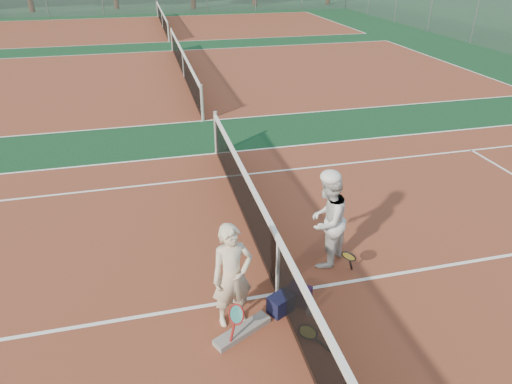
% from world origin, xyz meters
% --- Properties ---
extents(ground, '(130.00, 130.00, 0.00)m').
position_xyz_m(ground, '(0.00, 0.00, 0.00)').
color(ground, '#0E331A').
rests_on(ground, ground).
extents(court_main, '(23.77, 10.97, 0.01)m').
position_xyz_m(court_main, '(0.00, 0.00, 0.00)').
color(court_main, brown).
rests_on(court_main, ground).
extents(court_far_a, '(23.77, 10.97, 0.01)m').
position_xyz_m(court_far_a, '(0.00, 13.50, 0.00)').
color(court_far_a, brown).
rests_on(court_far_a, ground).
extents(court_far_b, '(23.77, 10.97, 0.01)m').
position_xyz_m(court_far_b, '(0.00, 27.00, 0.00)').
color(court_far_b, brown).
rests_on(court_far_b, ground).
extents(net_main, '(0.10, 10.98, 1.02)m').
position_xyz_m(net_main, '(0.00, 0.00, 0.51)').
color(net_main, black).
rests_on(net_main, ground).
extents(net_far_a, '(0.10, 10.98, 1.02)m').
position_xyz_m(net_far_a, '(0.00, 13.50, 0.51)').
color(net_far_a, black).
rests_on(net_far_a, ground).
extents(net_far_b, '(0.10, 10.98, 1.02)m').
position_xyz_m(net_far_b, '(0.00, 27.00, 0.51)').
color(net_far_b, black).
rests_on(net_far_b, ground).
extents(player_a, '(0.61, 0.45, 1.55)m').
position_xyz_m(player_a, '(-0.74, -0.38, 0.77)').
color(player_a, beige).
rests_on(player_a, ground).
extents(player_b, '(0.99, 0.98, 1.61)m').
position_xyz_m(player_b, '(0.97, 0.59, 0.80)').
color(player_b, silver).
rests_on(player_b, ground).
extents(racket_red, '(0.35, 0.36, 0.57)m').
position_xyz_m(racket_red, '(-0.77, -0.74, 0.29)').
color(racket_red, maroon).
rests_on(racket_red, ground).
extents(racket_black_held, '(0.43, 0.43, 0.53)m').
position_xyz_m(racket_black_held, '(1.17, 0.12, 0.26)').
color(racket_black_held, black).
rests_on(racket_black_held, ground).
extents(racket_spare, '(0.52, 0.66, 0.07)m').
position_xyz_m(racket_spare, '(0.17, -0.88, 0.04)').
color(racket_spare, black).
rests_on(racket_spare, ground).
extents(sports_bag_navy, '(0.42, 0.37, 0.28)m').
position_xyz_m(sports_bag_navy, '(-0.05, -0.36, 0.14)').
color(sports_bag_navy, black).
rests_on(sports_bag_navy, ground).
extents(sports_bag_purple, '(0.40, 0.39, 0.27)m').
position_xyz_m(sports_bag_purple, '(0.26, -0.24, 0.14)').
color(sports_bag_purple, black).
rests_on(sports_bag_purple, ground).
extents(net_cover_canvas, '(0.86, 0.57, 0.09)m').
position_xyz_m(net_cover_canvas, '(-0.68, -0.65, 0.05)').
color(net_cover_canvas, slate).
rests_on(net_cover_canvas, ground).
extents(water_bottle, '(0.09, 0.09, 0.30)m').
position_xyz_m(water_bottle, '(0.32, -0.53, 0.15)').
color(water_bottle, silver).
rests_on(water_bottle, ground).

